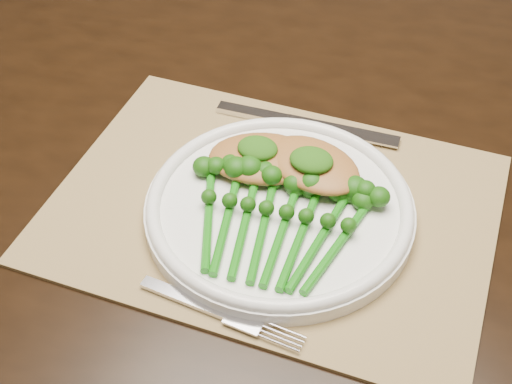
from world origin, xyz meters
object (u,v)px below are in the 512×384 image
(dinner_plate, at_px, (279,207))
(broccolini_bundle, at_px, (272,231))
(placemat, at_px, (273,207))
(chicken_fillet_left, at_px, (263,158))
(dining_table, at_px, (259,322))

(dinner_plate, bearing_deg, broccolini_bundle, -81.81)
(placemat, distance_m, chicken_fillet_left, 0.06)
(dining_table, bearing_deg, chicken_fillet_left, -72.19)
(broccolini_bundle, bearing_deg, placemat, 103.84)
(dinner_plate, relative_size, chicken_fillet_left, 2.35)
(dining_table, relative_size, chicken_fillet_left, 13.45)
(placemat, distance_m, dinner_plate, 0.02)
(dining_table, distance_m, placemat, 0.39)
(dinner_plate, bearing_deg, chicken_fillet_left, 125.70)
(placemat, bearing_deg, dinner_plate, -44.15)
(broccolini_bundle, bearing_deg, dining_table, 109.90)
(dinner_plate, bearing_deg, dining_table, 119.41)
(placemat, relative_size, broccolini_bundle, 2.52)
(dining_table, xyz_separation_m, chicken_fillet_left, (0.03, -0.06, 0.41))
(dinner_plate, xyz_separation_m, chicken_fillet_left, (-0.04, 0.05, 0.02))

